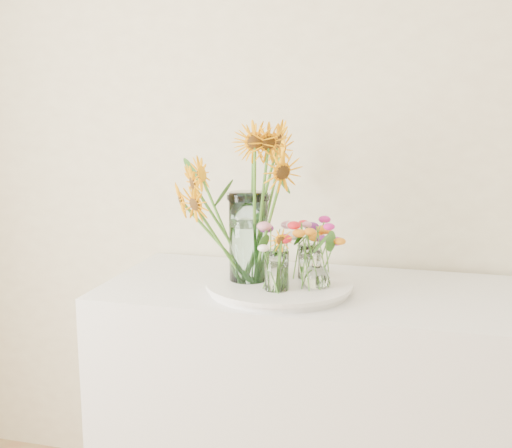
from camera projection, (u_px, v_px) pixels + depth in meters
name	position (u px, v px, depth m)	size (l,w,h in m)	color
counter	(324.00, 422.00, 2.08)	(1.40, 0.60, 0.90)	white
tray	(279.00, 287.00, 1.96)	(0.42, 0.42, 0.03)	white
mason_jar	(248.00, 237.00, 1.96)	(0.12, 0.12, 0.28)	silver
sunflower_bouquet	(248.00, 202.00, 1.94)	(0.73, 0.73, 0.50)	#FBA005
small_vase_a	(277.00, 271.00, 1.86)	(0.07, 0.07, 0.12)	white
wildflower_posy_a	(277.00, 256.00, 1.86)	(0.18, 0.18, 0.21)	orange
small_vase_b	(317.00, 270.00, 1.89)	(0.08, 0.08, 0.12)	white
wildflower_posy_b	(317.00, 255.00, 1.88)	(0.20, 0.20, 0.21)	orange
small_vase_c	(308.00, 262.00, 1.99)	(0.06, 0.06, 0.11)	white
wildflower_posy_c	(308.00, 248.00, 1.98)	(0.19, 0.19, 0.20)	orange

